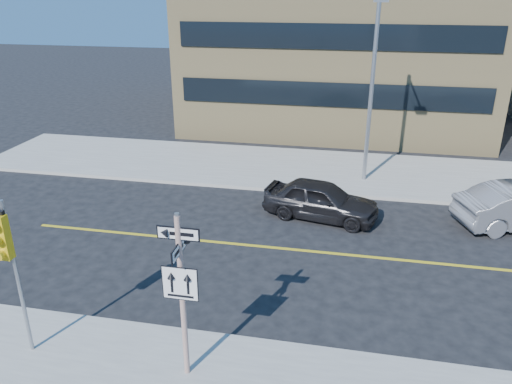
% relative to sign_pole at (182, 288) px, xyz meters
% --- Properties ---
extents(ground, '(120.00, 120.00, 0.00)m').
position_rel_sign_pole_xyz_m(ground, '(0.00, 2.51, -2.44)').
color(ground, black).
rests_on(ground, ground).
extents(sign_pole, '(0.92, 0.92, 4.06)m').
position_rel_sign_pole_xyz_m(sign_pole, '(0.00, 0.00, 0.00)').
color(sign_pole, silver).
rests_on(sign_pole, near_sidewalk).
extents(traffic_signal, '(0.32, 0.45, 4.00)m').
position_rel_sign_pole_xyz_m(traffic_signal, '(-4.00, -0.15, 0.59)').
color(traffic_signal, gray).
rests_on(traffic_signal, near_sidewalk).
extents(parked_car_a, '(2.65, 4.70, 1.51)m').
position_rel_sign_pole_xyz_m(parked_car_a, '(2.33, 9.29, -1.68)').
color(parked_car_a, black).
rests_on(parked_car_a, ground).
extents(streetlight_a, '(0.55, 2.25, 8.00)m').
position_rel_sign_pole_xyz_m(streetlight_a, '(4.00, 13.27, 2.32)').
color(streetlight_a, gray).
rests_on(streetlight_a, far_sidewalk).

